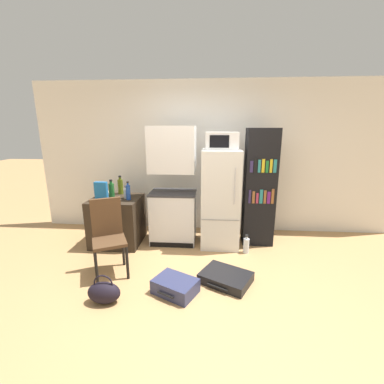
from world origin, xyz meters
TOP-DOWN VIEW (x-y plane):
  - ground_plane at (0.00, 0.00)m, footprint 24.00×24.00m
  - wall_back at (0.20, 2.00)m, footprint 6.40×0.10m
  - side_table at (-1.37, 1.23)m, footprint 0.76×0.73m
  - kitchen_hutch at (-0.46, 1.35)m, footprint 0.74×0.52m
  - refrigerator at (0.30, 1.30)m, footprint 0.59×0.63m
  - microwave at (0.30, 1.30)m, footprint 0.48×0.35m
  - bookshelf at (0.92, 1.42)m, footprint 0.48×0.37m
  - bottle_clear_short at (-1.19, 1.23)m, footprint 0.08×0.08m
  - bottle_green_tall at (-1.44, 1.26)m, footprint 0.09×0.09m
  - bottle_olive_oil at (-1.38, 1.50)m, footprint 0.09×0.09m
  - bottle_amber_beer at (-1.68, 1.23)m, footprint 0.06×0.06m
  - bottle_blue_soda at (-1.13, 1.15)m, footprint 0.07×0.07m
  - bowl at (-1.58, 1.46)m, footprint 0.15×0.15m
  - cereal_box at (-1.51, 1.04)m, footprint 0.19×0.07m
  - chair at (-1.16, 0.35)m, footprint 0.54×0.54m
  - suitcase_large_flat at (0.36, 0.21)m, footprint 0.72×0.66m
  - suitcase_small_flat at (-0.23, -0.05)m, footprint 0.58×0.52m
  - handbag at (-0.98, -0.28)m, footprint 0.36×0.20m
  - water_bottle_front at (0.71, 1.01)m, footprint 0.09×0.09m

SIDE VIEW (x-z plane):
  - ground_plane at x=0.00m, z-range 0.00..0.00m
  - suitcase_large_flat at x=0.36m, z-range 0.00..0.12m
  - suitcase_small_flat at x=-0.23m, z-range 0.00..0.17m
  - water_bottle_front at x=0.71m, z-range -0.02..0.27m
  - handbag at x=-0.98m, z-range -0.04..0.29m
  - side_table at x=-1.37m, z-range 0.00..0.76m
  - chair at x=-1.16m, z-range 0.08..1.06m
  - refrigerator at x=0.30m, z-range 0.00..1.54m
  - bowl at x=-1.58m, z-range 0.76..0.80m
  - bottle_clear_short at x=-1.19m, z-range 0.75..0.95m
  - bottle_amber_beer at x=-1.68m, z-range 0.75..0.95m
  - kitchen_hutch at x=-0.46m, z-range -0.06..1.83m
  - bottle_green_tall at x=-1.44m, z-range 0.74..1.03m
  - bottle_blue_soda at x=-1.13m, z-range 0.74..1.03m
  - bottle_olive_oil at x=-1.38m, z-range 0.74..1.05m
  - cereal_box at x=-1.51m, z-range 0.76..1.06m
  - bookshelf at x=0.92m, z-range 0.00..1.86m
  - wall_back at x=0.20m, z-range 0.00..2.65m
  - microwave at x=0.30m, z-range 1.54..1.80m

